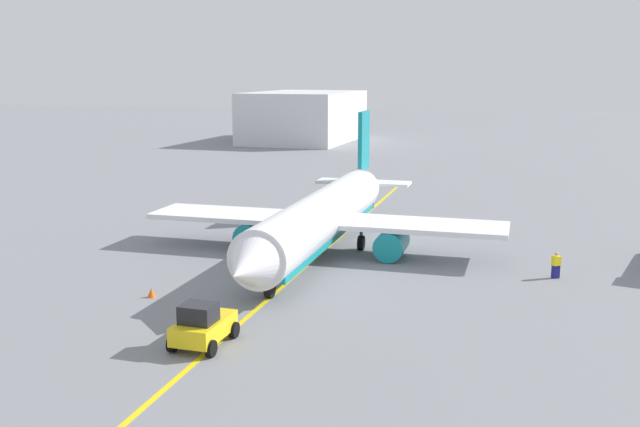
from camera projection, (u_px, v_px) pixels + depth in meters
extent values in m
plane|color=slate|center=(320.00, 254.00, 52.79)|extent=(400.00, 400.00, 0.00)
cylinder|color=white|center=(320.00, 217.00, 52.26)|extent=(25.83, 4.48, 3.53)
cube|color=teal|center=(320.00, 230.00, 52.44)|extent=(24.37, 3.79, 0.99)
cone|color=white|center=(247.00, 268.00, 38.78)|extent=(3.69, 3.52, 3.39)
cone|color=white|center=(365.00, 182.00, 66.34)|extent=(5.11, 3.18, 3.00)
cube|color=teal|center=(364.00, 141.00, 64.93)|extent=(3.21, 0.48, 5.20)
cube|color=white|center=(363.00, 182.00, 65.66)|extent=(2.71, 8.48, 0.24)
cube|color=white|center=(324.00, 220.00, 53.28)|extent=(5.77, 26.51, 0.36)
cylinder|color=teal|center=(392.00, 244.00, 51.37)|extent=(3.28, 2.22, 2.10)
cylinder|color=teal|center=(254.00, 235.00, 54.17)|extent=(3.28, 2.22, 2.10)
cylinder|color=#4C4C51|center=(270.00, 279.00, 42.46)|extent=(0.24, 0.24, 1.16)
cylinder|color=black|center=(270.00, 289.00, 42.57)|extent=(1.11, 0.44, 1.10)
cylinder|color=#4C4C51|center=(361.00, 235.00, 53.76)|extent=(0.24, 0.24, 1.16)
cylinder|color=black|center=(361.00, 243.00, 53.87)|extent=(1.11, 0.44, 1.10)
cylinder|color=#4C4C51|center=(294.00, 231.00, 55.16)|extent=(0.24, 0.24, 1.16)
cylinder|color=black|center=(294.00, 238.00, 55.27)|extent=(1.11, 0.44, 1.10)
cube|color=yellow|center=(204.00, 328.00, 35.22)|extent=(3.72, 2.23, 0.90)
cube|color=black|center=(199.00, 313.00, 34.58)|extent=(1.50, 1.69, 0.90)
cylinder|color=black|center=(198.00, 326.00, 36.82)|extent=(0.82, 0.35, 0.80)
cylinder|color=black|center=(234.00, 330.00, 36.23)|extent=(0.82, 0.35, 0.80)
cylinder|color=black|center=(173.00, 344.00, 34.39)|extent=(0.82, 0.35, 0.80)
cylinder|color=black|center=(211.00, 348.00, 33.80)|extent=(0.82, 0.35, 0.80)
cube|color=navy|center=(556.00, 272.00, 46.62)|extent=(0.51, 0.54, 0.85)
cube|color=yellow|center=(556.00, 261.00, 46.48)|extent=(0.59, 0.63, 0.60)
sphere|color=tan|center=(557.00, 254.00, 46.39)|extent=(0.24, 0.24, 0.24)
cone|color=#F2590F|center=(151.00, 293.00, 42.71)|extent=(0.50, 0.50, 0.55)
cube|color=silver|center=(304.00, 117.00, 136.44)|extent=(27.85, 19.13, 9.17)
cube|color=#4C515B|center=(261.00, 123.00, 139.30)|extent=(18.70, 1.40, 6.05)
cube|color=yellow|center=(320.00, 254.00, 52.79)|extent=(63.87, 2.67, 0.01)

